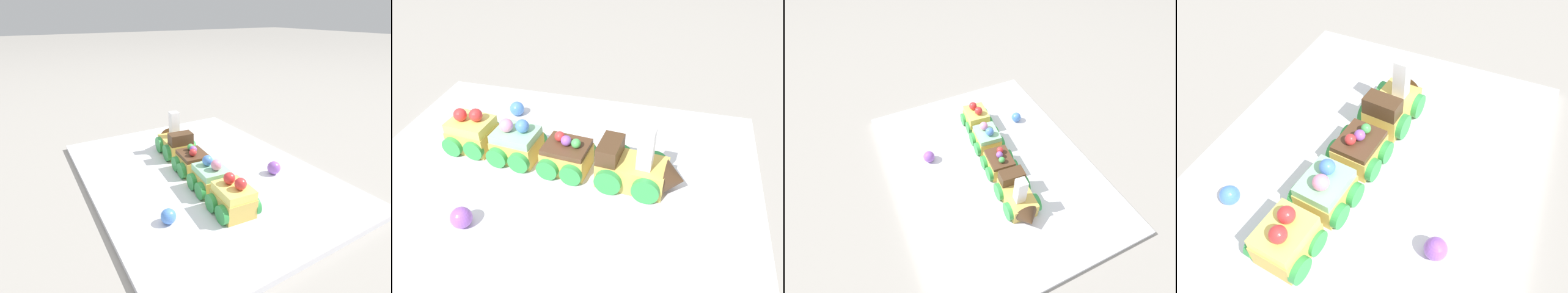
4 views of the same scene
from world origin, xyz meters
The scene contains 8 objects.
ground_plane centered at (0.00, 0.00, 0.00)m, with size 10.00×10.00×0.00m, color gray.
display_board centered at (0.00, 0.00, 0.01)m, with size 0.60×0.47×0.01m, color white.
cake_train_locomotive centered at (0.12, 0.01, 0.04)m, with size 0.13×0.08×0.10m.
cake_car_chocolate centered at (0.01, 0.02, 0.03)m, with size 0.08×0.08×0.06m.
cake_car_mint centered at (-0.07, 0.02, 0.04)m, with size 0.08×0.08×0.07m.
cake_car_lemon centered at (-0.15, 0.03, 0.04)m, with size 0.08×0.08×0.07m.
gumball_blue centered at (-0.12, 0.14, 0.03)m, with size 0.03×0.03×0.03m, color #4C84E0.
gumball_purple centered at (-0.09, -0.13, 0.03)m, with size 0.03×0.03×0.03m, color #9956C6.
Camera 3 is at (0.42, -0.22, 0.60)m, focal length 28.00 mm.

